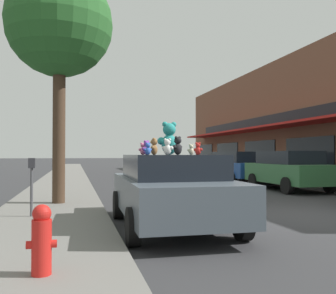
% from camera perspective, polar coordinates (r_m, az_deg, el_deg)
% --- Properties ---
extents(ground_plane, '(260.00, 260.00, 0.00)m').
position_cam_1_polar(ground_plane, '(9.68, 19.15, -9.84)').
color(ground_plane, '#333335').
extents(sidewalk_near, '(2.58, 90.00, 0.13)m').
position_cam_1_polar(sidewalk_near, '(8.15, -18.03, -11.06)').
color(sidewalk_near, slate).
rests_on(sidewalk_near, ground_plane).
extents(plush_art_car, '(2.16, 4.33, 1.47)m').
position_cam_1_polar(plush_art_car, '(7.54, 0.51, -6.41)').
color(plush_art_car, '#4C5660').
rests_on(plush_art_car, ground_plane).
extents(teddy_bear_giant, '(0.52, 0.33, 0.70)m').
position_cam_1_polar(teddy_bear_giant, '(7.87, 0.19, 1.24)').
color(teddy_bear_giant, teal).
rests_on(teddy_bear_giant, plush_art_car).
extents(teddy_bear_red, '(0.17, 0.15, 0.24)m').
position_cam_1_polar(teddy_bear_red, '(6.93, 4.59, -0.27)').
color(teddy_bear_red, red).
rests_on(teddy_bear_red, plush_art_car).
extents(teddy_bear_pink, '(0.20, 0.13, 0.26)m').
position_cam_1_polar(teddy_bear_pink, '(7.99, -3.85, -0.28)').
color(teddy_bear_pink, pink).
rests_on(teddy_bear_pink, plush_art_car).
extents(teddy_bear_blue, '(0.17, 0.12, 0.23)m').
position_cam_1_polar(teddy_bear_blue, '(6.90, -3.08, -0.29)').
color(teddy_bear_blue, blue).
rests_on(teddy_bear_blue, plush_art_car).
extents(teddy_bear_white, '(0.21, 0.18, 0.29)m').
position_cam_1_polar(teddy_bear_white, '(6.44, -0.09, 0.01)').
color(teddy_bear_white, white).
rests_on(teddy_bear_white, plush_art_car).
extents(teddy_bear_cream, '(0.18, 0.12, 0.24)m').
position_cam_1_polar(teddy_bear_cream, '(8.07, 3.56, -0.38)').
color(teddy_bear_cream, beige).
rests_on(teddy_bear_cream, plush_art_car).
extents(teddy_bear_black, '(0.27, 0.24, 0.38)m').
position_cam_1_polar(teddy_bear_black, '(7.56, 1.49, 0.18)').
color(teddy_bear_black, black).
rests_on(teddy_bear_black, plush_art_car).
extents(teddy_bear_brown, '(0.18, 0.24, 0.32)m').
position_cam_1_polar(teddy_bear_brown, '(7.05, -2.14, 0.05)').
color(teddy_bear_brown, olive).
rests_on(teddy_bear_brown, plush_art_car).
extents(teddy_bear_purple, '(0.22, 0.19, 0.30)m').
position_cam_1_polar(teddy_bear_purple, '(7.73, -3.31, -0.12)').
color(teddy_bear_purple, purple).
rests_on(teddy_bear_purple, plush_art_car).
extents(parked_car_far_center, '(2.02, 4.31, 1.61)m').
position_cam_1_polar(parked_car_far_center, '(16.11, 17.93, -3.28)').
color(parked_car_far_center, '#336B3D').
rests_on(parked_car_far_center, ground_plane).
extents(parked_car_far_right, '(2.21, 4.73, 1.61)m').
position_cam_1_polar(parked_car_far_right, '(20.30, 10.79, -2.79)').
color(parked_car_far_right, '#1E4793').
rests_on(parked_car_far_right, ground_plane).
extents(street_tree, '(2.97, 2.97, 6.50)m').
position_cam_1_polar(street_tree, '(11.43, -16.20, 17.35)').
color(street_tree, '#473323').
rests_on(street_tree, sidewalk_near).
extents(fire_hydrant, '(0.33, 0.22, 0.79)m').
position_cam_1_polar(fire_hydrant, '(4.56, -18.70, -13.20)').
color(fire_hydrant, red).
rests_on(fire_hydrant, sidewalk_near).
extents(parking_meter, '(0.14, 0.10, 1.27)m').
position_cam_1_polar(parking_meter, '(8.72, -20.07, -4.62)').
color(parking_meter, '#4C4C51').
rests_on(parking_meter, sidewalk_near).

